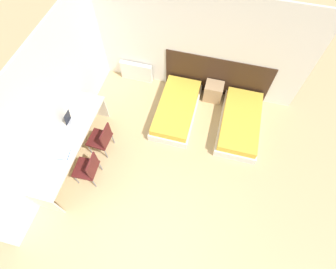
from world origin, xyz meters
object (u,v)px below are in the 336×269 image
at_px(bed_near_door, 240,123).
at_px(chair_near_laptop, 102,138).
at_px(chair_near_notebook, 88,168).
at_px(laptop, 73,121).
at_px(bed_near_window, 177,109).
at_px(nightstand, 213,92).

height_order(bed_near_door, chair_near_laptop, chair_near_laptop).
bearing_deg(chair_near_notebook, laptop, 124.00).
distance_m(bed_near_door, laptop, 3.82).
xyz_separation_m(chair_near_laptop, chair_near_notebook, (-0.00, -0.73, 0.00)).
bearing_deg(chair_near_notebook, bed_near_window, 54.57).
xyz_separation_m(bed_near_door, chair_near_notebook, (-2.93, -2.12, 0.30)).
distance_m(bed_near_door, chair_near_notebook, 3.63).
distance_m(nightstand, chair_near_laptop, 3.04).
xyz_separation_m(nightstand, chair_near_notebook, (-2.15, -2.86, 0.23)).
height_order(bed_near_door, laptop, laptop).
bearing_deg(chair_near_laptop, bed_near_window, 48.03).
xyz_separation_m(bed_near_door, laptop, (-3.52, -1.34, 0.66)).
xyz_separation_m(bed_near_door, chair_near_laptop, (-2.93, -1.39, 0.30)).
bearing_deg(bed_near_window, chair_near_notebook, -122.68).
bearing_deg(bed_near_door, bed_near_window, 180.00).
bearing_deg(laptop, chair_near_laptop, -5.56).
bearing_deg(nightstand, chair_near_notebook, -126.87).
distance_m(chair_near_laptop, laptop, 0.69).
bearing_deg(bed_near_door, chair_near_laptop, -154.62).
bearing_deg(nightstand, bed_near_door, -43.34).
bearing_deg(laptop, bed_near_door, 20.66).
bearing_deg(chair_near_notebook, chair_near_laptop, 87.25).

